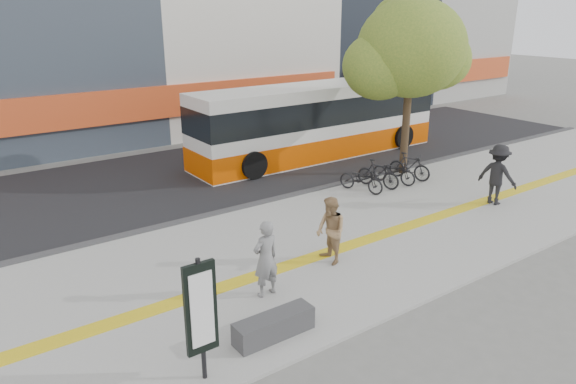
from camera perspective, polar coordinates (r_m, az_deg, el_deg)
ground at (r=12.54m, az=5.37°, el=-9.05°), size 120.00×120.00×0.00m
sidewalk at (r=13.56m, az=1.23°, el=-6.49°), size 40.00×7.00×0.08m
tactile_strip at (r=13.18m, az=2.54°, el=-7.07°), size 40.00×0.45×0.01m
street at (r=19.67m, az=-11.93°, el=1.36°), size 40.00×8.00×0.06m
curb at (r=16.26m, az=-6.16°, el=-2.00°), size 40.00×0.25×0.14m
bench at (r=10.20m, az=-1.51°, el=-14.20°), size 1.60×0.45×0.45m
signboard at (r=8.74m, az=-9.35°, el=-12.46°), size 0.55×0.10×2.20m
street_tree at (r=19.60m, az=12.82°, el=14.64°), size 4.40×3.80×6.31m
bus at (r=21.99m, az=3.26°, el=7.44°), size 11.06×2.62×2.95m
bicycle_row at (r=18.60m, az=10.45°, el=2.05°), size 3.29×1.73×0.96m
seated_woman at (r=11.23m, az=-2.42°, el=-7.18°), size 0.65×0.45×1.70m
pedestrian_tan at (r=12.67m, az=4.61°, el=-4.18°), size 0.74×0.89×1.65m
pedestrian_dark at (r=17.66m, az=21.61°, el=1.75°), size 0.88×1.32×1.90m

